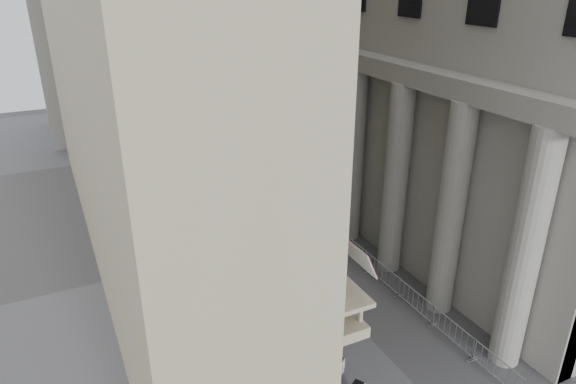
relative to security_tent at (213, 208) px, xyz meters
name	(u,v)px	position (x,y,z in m)	size (l,w,h in m)	color
iron_fence	(215,268)	(-0.70, -2.00, -2.56)	(0.30, 28.00, 1.40)	black
blue_awning	(290,189)	(7.75, 6.00, -2.56)	(1.60, 3.00, 3.00)	navy
scooter_3	(315,362)	(0.69, -10.80, -2.56)	(0.56, 1.40, 1.50)	white
scooter_4	(299,341)	(0.69, -9.38, -2.56)	(0.56, 1.40, 1.50)	white
scooter_5	(285,323)	(0.69, -7.95, -2.56)	(0.56, 1.40, 1.50)	white
scooter_6	(272,306)	(0.69, -6.52, -2.56)	(0.56, 1.40, 1.50)	white
scooter_7	(260,291)	(0.69, -5.09, -2.56)	(0.56, 1.40, 1.50)	white
scooter_8	(250,277)	(0.69, -3.67, -2.56)	(0.56, 1.40, 1.50)	white
scooter_9	(240,264)	(0.69, -2.24, -2.56)	(0.56, 1.40, 1.50)	white
scooter_10	(231,252)	(0.69, -0.81, -2.56)	(0.56, 1.40, 1.50)	white
scooter_11	(223,241)	(0.69, 0.61, -2.56)	(0.56, 1.40, 1.50)	white
scooter_12	(215,231)	(0.69, 2.04, -2.56)	(0.56, 1.40, 1.50)	white
barrier_0	(495,380)	(6.61, -14.79, -2.56)	(0.60, 2.40, 1.10)	#A4A7AC
barrier_1	(451,342)	(6.61, -12.29, -2.56)	(0.60, 2.40, 1.10)	#A4A7AC
barrier_2	(414,311)	(6.61, -9.79, -2.56)	(0.60, 2.40, 1.10)	#A4A7AC
barrier_3	(383,284)	(6.61, -7.29, -2.56)	(0.60, 2.40, 1.10)	#A4A7AC
barrier_4	(357,261)	(6.61, -4.79, -2.56)	(0.60, 2.40, 1.10)	#A4A7AC
barrier_5	(334,241)	(6.61, -2.29, -2.56)	(0.60, 2.40, 1.10)	#A4A7AC
barrier_6	(314,224)	(6.61, 0.21, -2.56)	(0.60, 2.40, 1.10)	#A4A7AC
barrier_7	(296,209)	(6.61, 2.71, -2.56)	(0.60, 2.40, 1.10)	#A4A7AC
barrier_8	(281,196)	(6.61, 5.21, -2.56)	(0.60, 2.40, 1.10)	#A4A7AC
security_tent	(213,208)	(0.00, 0.00, 0.00)	(3.77, 3.77, 3.06)	white
street_lamp	(242,193)	(0.56, -3.24, 2.11)	(2.43, 1.09, 7.86)	#94969C
info_kiosk	(218,219)	(0.78, 1.66, -1.54)	(0.43, 0.98, 2.01)	black
pedestrian_a	(245,184)	(4.41, 6.52, -1.75)	(0.59, 0.39, 1.62)	black
pedestrian_b	(257,183)	(5.07, 5.86, -1.57)	(0.96, 0.75, 1.98)	black
pedestrian_c	(190,170)	(1.65, 10.88, -1.70)	(0.84, 0.55, 1.72)	black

